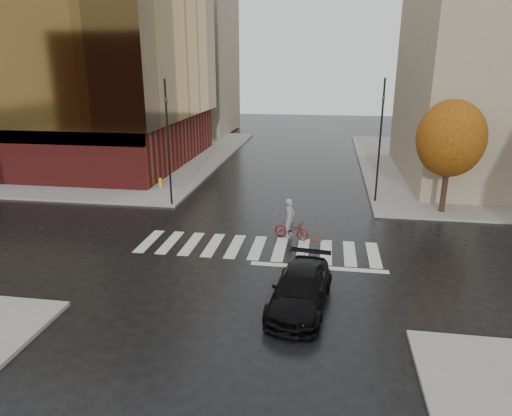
{
  "coord_description": "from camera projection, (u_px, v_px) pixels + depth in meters",
  "views": [
    {
      "loc": [
        3.12,
        -19.71,
        8.57
      ],
      "look_at": [
        -0.07,
        0.57,
        2.0
      ],
      "focal_mm": 32.0,
      "sensor_mm": 36.0,
      "label": 1
    }
  ],
  "objects": [
    {
      "name": "office_glass",
      "position": [
        36.0,
        66.0,
        39.28
      ],
      "size": [
        27.0,
        19.0,
        16.0
      ],
      "color": "maroon",
      "rests_on": "sidewalk_nw"
    },
    {
      "name": "traffic_light_nw",
      "position": [
        168.0,
        135.0,
        27.11
      ],
      "size": [
        0.2,
        0.17,
        7.53
      ],
      "rotation": [
        0.0,
        0.0,
        -1.47
      ],
      "color": "black",
      "rests_on": "sidewalk_nw"
    },
    {
      "name": "manhole",
      "position": [
        317.0,
        240.0,
        23.08
      ],
      "size": [
        0.71,
        0.71,
        0.01
      ],
      "primitive_type": "cylinder",
      "rotation": [
        0.0,
        0.0,
        -0.22
      ],
      "color": "#51341D",
      "rests_on": "ground"
    },
    {
      "name": "building_nw_far",
      "position": [
        174.0,
        49.0,
        55.7
      ],
      "size": [
        14.0,
        12.0,
        20.0
      ],
      "primitive_type": "cube",
      "color": "gray",
      "rests_on": "sidewalk_nw"
    },
    {
      "name": "ground",
      "position": [
        256.0,
        252.0,
        21.61
      ],
      "size": [
        120.0,
        120.0,
        0.0
      ],
      "primitive_type": "plane",
      "color": "black",
      "rests_on": "ground"
    },
    {
      "name": "traffic_light_ne",
      "position": [
        381.0,
        133.0,
        27.78
      ],
      "size": [
        0.21,
        0.23,
        7.56
      ],
      "rotation": [
        0.0,
        0.0,
        2.82
      ],
      "color": "black",
      "rests_on": "sidewalk_ne"
    },
    {
      "name": "sedan",
      "position": [
        301.0,
        290.0,
        16.56
      ],
      "size": [
        2.46,
        4.96,
        1.39
      ],
      "primitive_type": "imported",
      "rotation": [
        0.0,
        0.0,
        -0.11
      ],
      "color": "black",
      "rests_on": "ground"
    },
    {
      "name": "tree_ne_a",
      "position": [
        451.0,
        139.0,
        25.73
      ],
      "size": [
        3.8,
        3.8,
        6.5
      ],
      "color": "black",
      "rests_on": "sidewalk_ne"
    },
    {
      "name": "fire_hydrant",
      "position": [
        160.0,
        182.0,
        32.11
      ],
      "size": [
        0.24,
        0.24,
        0.68
      ],
      "color": "yellow",
      "rests_on": "sidewalk_nw"
    },
    {
      "name": "sidewalk_nw",
      "position": [
        77.0,
        154.0,
        44.46
      ],
      "size": [
        30.0,
        30.0,
        0.15
      ],
      "primitive_type": "cube",
      "color": "gray",
      "rests_on": "ground"
    },
    {
      "name": "crosswalk",
      "position": [
        257.0,
        248.0,
        22.08
      ],
      "size": [
        12.0,
        3.0,
        0.01
      ],
      "primitive_type": "cube",
      "color": "silver",
      "rests_on": "ground"
    },
    {
      "name": "cyclist",
      "position": [
        291.0,
        225.0,
        23.05
      ],
      "size": [
        1.96,
        1.24,
        2.1
      ],
      "rotation": [
        0.0,
        0.0,
        1.22
      ],
      "color": "maroon",
      "rests_on": "ground"
    }
  ]
}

